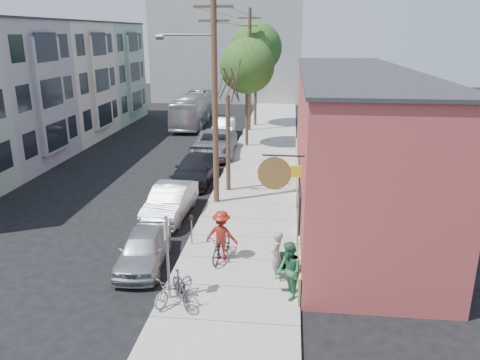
# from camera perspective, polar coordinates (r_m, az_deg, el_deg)

# --- Properties ---
(ground) EXTENTS (120.00, 120.00, 0.00)m
(ground) POSITION_cam_1_polar(r_m,az_deg,el_deg) (20.46, -11.51, -6.62)
(ground) COLOR black
(sidewalk) EXTENTS (4.50, 58.00, 0.15)m
(sidewalk) POSITION_cam_1_polar(r_m,az_deg,el_deg) (29.92, 2.62, 1.68)
(sidewalk) COLOR #A8A69C
(sidewalk) RESTS_ON ground
(cafe_building) EXTENTS (6.60, 20.20, 6.61)m
(cafe_building) POSITION_cam_1_polar(r_m,az_deg,el_deg) (23.44, 13.42, 4.88)
(cafe_building) COLOR #A33E3C
(cafe_building) RESTS_ON ground
(apartment_row) EXTENTS (6.30, 32.00, 9.00)m
(apartment_row) POSITION_cam_1_polar(r_m,az_deg,el_deg) (36.61, -23.42, 10.27)
(apartment_row) COLOR #99AE93
(apartment_row) RESTS_ON ground
(end_cap_building) EXTENTS (18.00, 8.00, 12.00)m
(end_cap_building) POSITION_cam_1_polar(r_m,az_deg,el_deg) (60.30, -1.45, 15.44)
(end_cap_building) COLOR #989793
(end_cap_building) RESTS_ON ground
(sign_post) EXTENTS (0.07, 0.45, 2.80)m
(sign_post) POSITION_cam_1_polar(r_m,az_deg,el_deg) (14.80, -8.86, -8.41)
(sign_post) COLOR slate
(sign_post) RESTS_ON sidewalk
(parking_meter_near) EXTENTS (0.14, 0.14, 1.24)m
(parking_meter_near) POSITION_cam_1_polar(r_m,az_deg,el_deg) (18.66, -5.95, -5.49)
(parking_meter_near) COLOR slate
(parking_meter_near) RESTS_ON sidewalk
(parking_meter_far) EXTENTS (0.14, 0.14, 1.24)m
(parking_meter_far) POSITION_cam_1_polar(r_m,az_deg,el_deg) (29.13, -1.39, 3.11)
(parking_meter_far) COLOR slate
(parking_meter_far) RESTS_ON sidewalk
(utility_pole_near) EXTENTS (3.57, 0.28, 10.00)m
(utility_pole_near) POSITION_cam_1_polar(r_m,az_deg,el_deg) (22.27, -3.24, 10.19)
(utility_pole_near) COLOR #503A28
(utility_pole_near) RESTS_ON sidewalk
(utility_pole_far) EXTENTS (1.80, 0.28, 10.00)m
(utility_pole_far) POSITION_cam_1_polar(r_m,az_deg,el_deg) (40.20, 1.17, 13.42)
(utility_pole_far) COLOR #503A28
(utility_pole_far) RESTS_ON sidewalk
(tree_bare) EXTENTS (0.24, 0.24, 5.07)m
(tree_bare) POSITION_cam_1_polar(r_m,az_deg,el_deg) (24.55, -1.46, 4.44)
(tree_bare) COLOR #44392C
(tree_bare) RESTS_ON sidewalk
(tree_leafy_mid) EXTENTS (3.93, 3.93, 7.77)m
(tree_leafy_mid) POSITION_cam_1_polar(r_m,az_deg,el_deg) (34.30, 0.87, 13.70)
(tree_leafy_mid) COLOR #44392C
(tree_leafy_mid) RESTS_ON sidewalk
(tree_leafy_far) EXTENTS (4.52, 4.52, 9.06)m
(tree_leafy_far) POSITION_cam_1_polar(r_m,az_deg,el_deg) (42.34, 1.95, 15.78)
(tree_leafy_far) COLOR #44392C
(tree_leafy_far) RESTS_ON sidewalk
(patio_chair_a) EXTENTS (0.56, 0.56, 0.88)m
(patio_chair_a) POSITION_cam_1_polar(r_m,az_deg,el_deg) (16.37, 5.66, -10.48)
(patio_chair_a) COLOR #13462C
(patio_chair_a) RESTS_ON sidewalk
(patio_chair_b) EXTENTS (0.51, 0.51, 0.88)m
(patio_chair_b) POSITION_cam_1_polar(r_m,az_deg,el_deg) (16.32, 5.71, -10.57)
(patio_chair_b) COLOR #13462C
(patio_chair_b) RESTS_ON sidewalk
(patron_grey) EXTENTS (0.55, 0.70, 1.70)m
(patron_grey) POSITION_cam_1_polar(r_m,az_deg,el_deg) (16.23, 4.48, -9.08)
(patron_grey) COLOR gray
(patron_grey) RESTS_ON sidewalk
(patron_green) EXTENTS (0.99, 1.11, 1.89)m
(patron_green) POSITION_cam_1_polar(r_m,az_deg,el_deg) (15.06, 5.98, -10.96)
(patron_green) COLOR #276340
(patron_green) RESTS_ON sidewalk
(cyclist) EXTENTS (1.33, 0.91, 1.89)m
(cyclist) POSITION_cam_1_polar(r_m,az_deg,el_deg) (17.44, -2.26, -6.71)
(cyclist) COLOR maroon
(cyclist) RESTS_ON sidewalk
(cyclist_bike) EXTENTS (1.00, 2.03, 1.02)m
(cyclist_bike) POSITION_cam_1_polar(r_m,az_deg,el_deg) (17.62, -2.25, -8.00)
(cyclist_bike) COLOR black
(cyclist_bike) RESTS_ON sidewalk
(parked_bike_a) EXTENTS (1.26, 1.68, 1.01)m
(parked_bike_a) POSITION_cam_1_polar(r_m,az_deg,el_deg) (15.04, -7.24, -12.99)
(parked_bike_a) COLOR black
(parked_bike_a) RESTS_ON sidewalk
(parked_bike_b) EXTENTS (1.34, 1.83, 0.92)m
(parked_bike_b) POSITION_cam_1_polar(r_m,az_deg,el_deg) (15.19, -8.04, -12.90)
(parked_bike_b) COLOR slate
(parked_bike_b) RESTS_ON sidewalk
(car_0) EXTENTS (1.95, 4.12, 1.36)m
(car_0) POSITION_cam_1_polar(r_m,az_deg,el_deg) (17.70, -11.68, -8.20)
(car_0) COLOR #9BA0A2
(car_0) RESTS_ON ground
(car_1) EXTENTS (1.78, 4.66, 1.52)m
(car_1) POSITION_cam_1_polar(r_m,az_deg,el_deg) (21.96, -8.49, -2.61)
(car_1) COLOR #ADB2B5
(car_1) RESTS_ON ground
(car_2) EXTENTS (2.27, 5.26, 1.51)m
(car_2) POSITION_cam_1_polar(r_m,az_deg,el_deg) (26.93, -5.45, 1.31)
(car_2) COLOR black
(car_2) RESTS_ON ground
(car_3) EXTENTS (3.18, 6.33, 1.72)m
(car_3) POSITION_cam_1_polar(r_m,az_deg,el_deg) (32.77, -3.09, 4.50)
(car_3) COLOR gray
(car_3) RESTS_ON ground
(car_4) EXTENTS (1.93, 4.81, 1.56)m
(car_4) POSITION_cam_1_polar(r_m,az_deg,el_deg) (38.57, -2.00, 6.39)
(car_4) COLOR #B6B7BF
(car_4) RESTS_ON ground
(bus) EXTENTS (2.65, 10.29, 2.85)m
(bus) POSITION_cam_1_polar(r_m,az_deg,el_deg) (43.92, -5.76, 8.54)
(bus) COLOR silver
(bus) RESTS_ON ground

